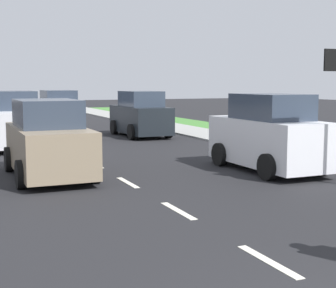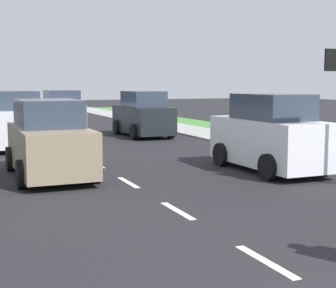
{
  "view_description": "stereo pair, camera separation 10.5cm",
  "coord_description": "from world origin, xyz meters",
  "px_view_note": "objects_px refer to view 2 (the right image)",
  "views": [
    {
      "loc": [
        -3.91,
        -2.89,
        2.43
      ],
      "look_at": [
        0.45,
        7.24,
        1.1
      ],
      "focal_mm": 54.0,
      "sensor_mm": 36.0,
      "label": 1
    },
    {
      "loc": [
        -3.81,
        -2.93,
        2.43
      ],
      "look_at": [
        0.45,
        7.24,
        1.1
      ],
      "focal_mm": 54.0,
      "sensor_mm": 36.0,
      "label": 2
    }
  ],
  "objects_px": {
    "car_oncoming_second": "(16,122)",
    "car_outgoing_far": "(62,110)",
    "car_oncoming_lead": "(49,141)",
    "car_parked_curbside": "(270,135)",
    "car_parked_far": "(143,115)"
  },
  "relations": [
    {
      "from": "car_parked_curbside",
      "to": "car_parked_far",
      "type": "distance_m",
      "value": 10.09
    },
    {
      "from": "car_parked_curbside",
      "to": "car_oncoming_second",
      "type": "xyz_separation_m",
      "value": [
        -5.94,
        7.88,
        0.0
      ]
    },
    {
      "from": "car_oncoming_second",
      "to": "car_outgoing_far",
      "type": "relative_size",
      "value": 0.96
    },
    {
      "from": "car_parked_far",
      "to": "car_outgoing_far",
      "type": "distance_m",
      "value": 6.33
    },
    {
      "from": "car_oncoming_second",
      "to": "car_outgoing_far",
      "type": "xyz_separation_m",
      "value": [
        3.22,
        7.97,
        -0.04
      ]
    },
    {
      "from": "car_parked_far",
      "to": "car_oncoming_second",
      "type": "distance_m",
      "value": 6.25
    },
    {
      "from": "car_oncoming_second",
      "to": "car_outgoing_far",
      "type": "height_order",
      "value": "car_oncoming_second"
    },
    {
      "from": "car_parked_far",
      "to": "car_oncoming_second",
      "type": "xyz_separation_m",
      "value": [
        -5.84,
        -2.21,
        0.03
      ]
    },
    {
      "from": "car_parked_far",
      "to": "car_oncoming_lead",
      "type": "xyz_separation_m",
      "value": [
        -5.7,
        -8.61,
        -0.03
      ]
    },
    {
      "from": "car_oncoming_lead",
      "to": "car_parked_far",
      "type": "bearing_deg",
      "value": 56.47
    },
    {
      "from": "car_parked_far",
      "to": "car_parked_curbside",
      "type": "bearing_deg",
      "value": -89.46
    },
    {
      "from": "car_oncoming_lead",
      "to": "car_outgoing_far",
      "type": "bearing_deg",
      "value": 77.9
    },
    {
      "from": "car_parked_far",
      "to": "car_oncoming_lead",
      "type": "bearing_deg",
      "value": -123.53
    },
    {
      "from": "car_parked_curbside",
      "to": "car_outgoing_far",
      "type": "bearing_deg",
      "value": 99.73
    },
    {
      "from": "car_oncoming_second",
      "to": "car_parked_far",
      "type": "bearing_deg",
      "value": 20.73
    }
  ]
}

